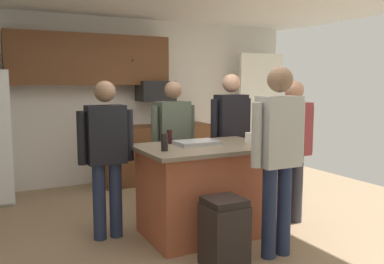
{
  "coord_description": "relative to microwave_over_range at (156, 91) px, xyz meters",
  "views": [
    {
      "loc": [
        -1.88,
        -3.57,
        1.59
      ],
      "look_at": [
        0.15,
        0.36,
        1.05
      ],
      "focal_mm": 38.06,
      "sensor_mm": 36.0,
      "label": 1
    }
  ],
  "objects": [
    {
      "name": "person_guest_left",
      "position": [
        0.57,
        -2.61,
        -0.53
      ],
      "size": [
        0.57,
        0.22,
        1.61
      ],
      "rotation": [
        0.0,
        0.0,
        2.98
      ],
      "color": "#383842",
      "rests_on": "ground"
    },
    {
      "name": "microwave_over_range",
      "position": [
        0.0,
        0.0,
        0.0
      ],
      "size": [
        0.56,
        0.4,
        0.32
      ],
      "primitive_type": "cube",
      "color": "black"
    },
    {
      "name": "kitchen_island",
      "position": [
        -0.45,
        -2.44,
        -0.97
      ],
      "size": [
        1.38,
        0.96,
        0.94
      ],
      "color": "#AD5638",
      "rests_on": "ground"
    },
    {
      "name": "cabinet_run_upper",
      "position": [
        -1.0,
        0.1,
        0.48
      ],
      "size": [
        2.4,
        0.38,
        0.75
      ],
      "color": "brown"
    },
    {
      "name": "french_door_window_panel",
      "position": [
        2.0,
        -0.1,
        -0.35
      ],
      "size": [
        0.9,
        0.06,
        2.0
      ],
      "primitive_type": "cube",
      "color": "white",
      "rests_on": "ground"
    },
    {
      "name": "back_wall",
      "position": [
        -0.6,
        0.3,
        -0.15
      ],
      "size": [
        6.4,
        0.1,
        2.6
      ],
      "primitive_type": "cube",
      "color": "silver",
      "rests_on": "ground"
    },
    {
      "name": "person_elder_center",
      "position": [
        -0.14,
        -3.23,
        -0.45
      ],
      "size": [
        0.57,
        0.23,
        1.73
      ],
      "rotation": [
        0.0,
        0.0,
        1.94
      ],
      "color": "#232D4C",
      "rests_on": "ground"
    },
    {
      "name": "cabinet_run_lower",
      "position": [
        0.0,
        -0.02,
        -1.0
      ],
      "size": [
        1.8,
        0.63,
        0.9
      ],
      "color": "brown",
      "rests_on": "ground"
    },
    {
      "name": "trash_bin",
      "position": [
        -0.68,
        -3.2,
        -1.15
      ],
      "size": [
        0.34,
        0.34,
        0.61
      ],
      "color": "black",
      "rests_on": "ground"
    },
    {
      "name": "person_host_foreground",
      "position": [
        -1.4,
        -2.1,
        -0.53
      ],
      "size": [
        0.57,
        0.22,
        1.61
      ],
      "rotation": [
        0.0,
        0.0,
        -0.35
      ],
      "color": "#232D4C",
      "rests_on": "ground"
    },
    {
      "name": "glass_short_whisky",
      "position": [
        -0.72,
        -2.15,
        -0.44
      ],
      "size": [
        0.06,
        0.06,
        0.14
      ],
      "color": "black",
      "rests_on": "kitchen_island"
    },
    {
      "name": "person_guest_by_door",
      "position": [
        0.25,
        -1.83,
        -0.47
      ],
      "size": [
        0.57,
        0.22,
        1.69
      ],
      "rotation": [
        0.0,
        0.0,
        -2.43
      ],
      "color": "#232D4C",
      "rests_on": "ground"
    },
    {
      "name": "floor",
      "position": [
        -0.6,
        -2.5,
        -1.45
      ],
      "size": [
        7.04,
        7.04,
        0.0
      ],
      "primitive_type": "plane",
      "color": "#937A5B",
      "rests_on": "ground"
    },
    {
      "name": "serving_tray",
      "position": [
        -0.5,
        -2.35,
        -0.49
      ],
      "size": [
        0.44,
        0.3,
        0.04
      ],
      "color": "#B7B7BC",
      "rests_on": "kitchen_island"
    },
    {
      "name": "person_guest_right",
      "position": [
        -0.43,
        -1.61,
        -0.53
      ],
      "size": [
        0.57,
        0.22,
        1.6
      ],
      "rotation": [
        0.0,
        0.0,
        -1.59
      ],
      "color": "#232D4C",
      "rests_on": "ground"
    },
    {
      "name": "tumbler_amber",
      "position": [
        -0.96,
        -2.56,
        -0.42
      ],
      "size": [
        0.07,
        0.07,
        0.17
      ],
      "color": "black",
      "rests_on": "kitchen_island"
    },
    {
      "name": "mug_ceramic_white",
      "position": [
        0.07,
        -2.49,
        -0.45
      ],
      "size": [
        0.13,
        0.08,
        0.11
      ],
      "color": "white",
      "rests_on": "kitchen_island"
    }
  ]
}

